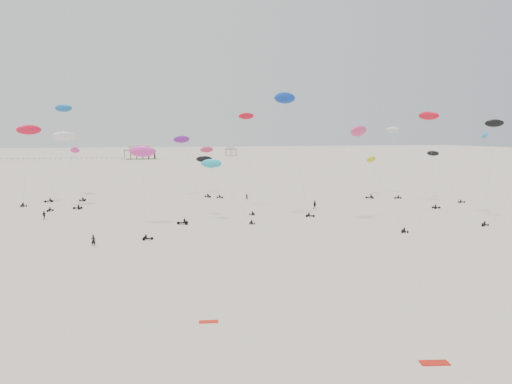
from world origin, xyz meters
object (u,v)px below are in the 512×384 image
object	(u,v)px
pavilion_main	(140,153)
rig_9	(394,147)
rig_0	(210,161)
rig_4	(288,114)
pavilion_small	(231,151)
spectator_0	(94,246)

from	to	relation	value
pavilion_main	rig_9	bearing A→B (deg)	-74.40
pavilion_main	rig_0	size ratio (longest dim) A/B	1.26
rig_0	rig_4	distance (m)	44.97
rig_4	rig_0	bearing A→B (deg)	-132.50
pavilion_main	pavilion_small	bearing A→B (deg)	23.20
pavilion_small	spectator_0	distance (m)	310.19
spectator_0	rig_9	bearing A→B (deg)	-138.98
pavilion_main	spectator_0	size ratio (longest dim) A/B	9.88
pavilion_small	rig_0	distance (m)	244.06
rig_9	spectator_0	distance (m)	92.99
pavilion_main	spectator_0	xyz separation A→B (m)	(-17.71, -267.52, -4.22)
rig_4	spectator_0	xyz separation A→B (m)	(-38.04, -18.20, -21.47)
pavilion_main	pavilion_small	distance (m)	76.16
pavilion_main	rig_9	size ratio (longest dim) A/B	1.00
rig_0	rig_4	xyz separation A→B (m)	(8.84, -42.45, 11.92)
pavilion_small	spectator_0	bearing A→B (deg)	-106.43
rig_4	spectator_0	size ratio (longest dim) A/B	12.18
pavilion_main	rig_9	world-z (taller)	rig_9
spectator_0	rig_0	bearing A→B (deg)	-104.94
rig_9	pavilion_main	bearing A→B (deg)	10.14
rig_4	spectator_0	bearing A→B (deg)	-28.70
pavilion_small	pavilion_main	bearing A→B (deg)	-156.80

